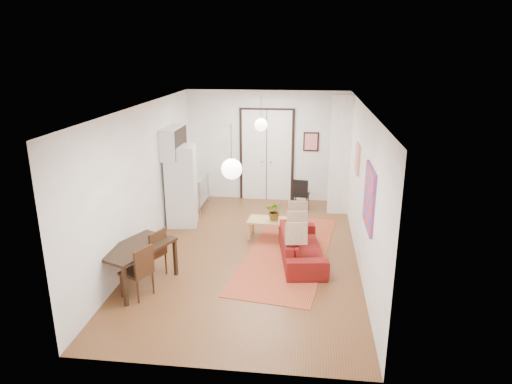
# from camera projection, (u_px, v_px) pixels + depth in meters

# --- Properties ---
(floor) EXTENTS (7.00, 7.00, 0.00)m
(floor) POSITION_uv_depth(u_px,v_px,m) (250.00, 253.00, 9.13)
(floor) COLOR brown
(floor) RESTS_ON ground
(ceiling) EXTENTS (4.20, 7.00, 0.02)m
(ceiling) POSITION_uv_depth(u_px,v_px,m) (249.00, 107.00, 8.25)
(ceiling) COLOR white
(ceiling) RESTS_ON wall_back
(wall_back) EXTENTS (4.20, 0.02, 2.90)m
(wall_back) POSITION_uv_depth(u_px,v_px,m) (267.00, 146.00, 12.01)
(wall_back) COLOR white
(wall_back) RESTS_ON floor
(wall_front) EXTENTS (4.20, 0.02, 2.90)m
(wall_front) POSITION_uv_depth(u_px,v_px,m) (212.00, 266.00, 5.37)
(wall_front) COLOR white
(wall_front) RESTS_ON floor
(wall_left) EXTENTS (0.02, 7.00, 2.90)m
(wall_left) POSITION_uv_depth(u_px,v_px,m) (144.00, 180.00, 8.92)
(wall_left) COLOR white
(wall_left) RESTS_ON floor
(wall_right) EXTENTS (0.02, 7.00, 2.90)m
(wall_right) POSITION_uv_depth(u_px,v_px,m) (362.00, 187.00, 8.46)
(wall_right) COLOR white
(wall_right) RESTS_ON floor
(double_doors) EXTENTS (1.44, 0.06, 2.50)m
(double_doors) POSITION_uv_depth(u_px,v_px,m) (267.00, 156.00, 12.04)
(double_doors) COLOR white
(double_doors) RESTS_ON wall_back
(stub_partition) EXTENTS (0.50, 0.10, 2.90)m
(stub_partition) POSITION_uv_depth(u_px,v_px,m) (340.00, 156.00, 10.90)
(stub_partition) COLOR white
(stub_partition) RESTS_ON floor
(wall_cabinet) EXTENTS (0.35, 1.00, 0.70)m
(wall_cabinet) POSITION_uv_depth(u_px,v_px,m) (173.00, 142.00, 10.19)
(wall_cabinet) COLOR silver
(wall_cabinet) RESTS_ON wall_left
(painting_popart) EXTENTS (0.05, 1.00, 1.00)m
(painting_popart) POSITION_uv_depth(u_px,v_px,m) (369.00, 198.00, 7.22)
(painting_popart) COLOR red
(painting_popart) RESTS_ON wall_right
(painting_abstract) EXTENTS (0.05, 0.50, 0.60)m
(painting_abstract) POSITION_uv_depth(u_px,v_px,m) (358.00, 159.00, 9.11)
(painting_abstract) COLOR #F1E5C8
(painting_abstract) RESTS_ON wall_right
(poster_back) EXTENTS (0.40, 0.03, 0.50)m
(poster_back) POSITION_uv_depth(u_px,v_px,m) (311.00, 142.00, 11.80)
(poster_back) COLOR red
(poster_back) RESTS_ON wall_back
(print_left) EXTENTS (0.03, 0.44, 0.54)m
(print_left) POSITION_uv_depth(u_px,v_px,m) (173.00, 136.00, 10.66)
(print_left) COLOR brown
(print_left) RESTS_ON wall_left
(pendant_back) EXTENTS (0.30, 0.30, 0.80)m
(pendant_back) POSITION_uv_depth(u_px,v_px,m) (261.00, 125.00, 10.34)
(pendant_back) COLOR silver
(pendant_back) RESTS_ON ceiling
(pendant_front) EXTENTS (0.30, 0.30, 0.80)m
(pendant_front) POSITION_uv_depth(u_px,v_px,m) (232.00, 169.00, 6.55)
(pendant_front) COLOR silver
(pendant_front) RESTS_ON ceiling
(kilim_rug) EXTENTS (2.10, 4.23, 0.01)m
(kilim_rug) POSITION_uv_depth(u_px,v_px,m) (288.00, 252.00, 9.16)
(kilim_rug) COLOR #A9502A
(kilim_rug) RESTS_ON floor
(sofa) EXTENTS (1.01, 2.01, 0.56)m
(sofa) POSITION_uv_depth(u_px,v_px,m) (302.00, 246.00, 8.76)
(sofa) COLOR maroon
(sofa) RESTS_ON floor
(coffee_table) EXTENTS (0.97, 0.59, 0.41)m
(coffee_table) POSITION_uv_depth(u_px,v_px,m) (270.00, 222.00, 9.75)
(coffee_table) COLOR tan
(coffee_table) RESTS_ON floor
(potted_plant) EXTENTS (0.39, 0.34, 0.40)m
(potted_plant) POSITION_uv_depth(u_px,v_px,m) (275.00, 211.00, 9.66)
(potted_plant) COLOR #2F5E2A
(potted_plant) RESTS_ON coffee_table
(kitchen_counter) EXTENTS (0.54, 1.07, 0.82)m
(kitchen_counter) POSITION_uv_depth(u_px,v_px,m) (195.00, 188.00, 11.61)
(kitchen_counter) COLOR silver
(kitchen_counter) RESTS_ON floor
(bowl) EXTENTS (0.19, 0.19, 0.05)m
(bowl) POSITION_uv_depth(u_px,v_px,m) (191.00, 179.00, 11.22)
(bowl) COLOR silver
(bowl) RESTS_ON kitchen_counter
(soap_bottle) EXTENTS (0.08, 0.08, 0.17)m
(soap_bottle) POSITION_uv_depth(u_px,v_px,m) (197.00, 170.00, 11.73)
(soap_bottle) COLOR teal
(soap_bottle) RESTS_ON kitchen_counter
(fridge) EXTENTS (0.74, 0.74, 1.85)m
(fridge) POSITION_uv_depth(u_px,v_px,m) (181.00, 186.00, 10.35)
(fridge) COLOR silver
(fridge) RESTS_ON floor
(dining_table) EXTENTS (1.21, 1.49, 0.72)m
(dining_table) POSITION_uv_depth(u_px,v_px,m) (136.00, 251.00, 7.71)
(dining_table) COLOR black
(dining_table) RESTS_ON floor
(dining_chair_near) EXTENTS (0.56, 0.66, 0.90)m
(dining_chair_near) POSITION_uv_depth(u_px,v_px,m) (152.00, 247.00, 8.15)
(dining_chair_near) COLOR #3C2413
(dining_chair_near) RESTS_ON floor
(dining_chair_far) EXTENTS (0.56, 0.66, 0.90)m
(dining_chair_far) POSITION_uv_depth(u_px,v_px,m) (138.00, 265.00, 7.48)
(dining_chair_far) COLOR #3C2413
(dining_chair_far) RESTS_ON floor
(black_side_chair) EXTENTS (0.43, 0.43, 0.84)m
(black_side_chair) POSITION_uv_depth(u_px,v_px,m) (301.00, 191.00, 11.47)
(black_side_chair) COLOR black
(black_side_chair) RESTS_ON floor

